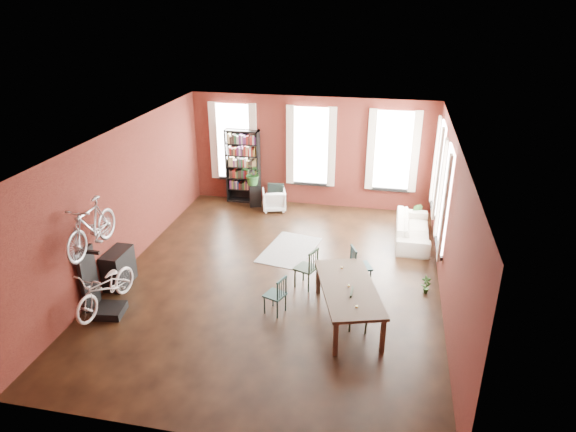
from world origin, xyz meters
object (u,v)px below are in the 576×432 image
(dining_table, at_px, (348,303))
(dining_chair_d, at_px, (361,266))
(dining_chair_a, at_px, (275,295))
(white_armchair, at_px, (274,199))
(bike_trainer, at_px, (110,311))
(console_table, at_px, (119,268))
(bookshelf, at_px, (243,166))
(bicycle_floor, at_px, (103,269))
(dining_chair_b, at_px, (306,268))
(dining_chair_c, at_px, (359,310))
(cream_sofa, at_px, (413,226))
(plant_stand, at_px, (255,195))

(dining_table, bearing_deg, dining_chair_d, 67.15)
(dining_chair_a, xyz_separation_m, white_armchair, (-1.21, 5.09, -0.07))
(dining_chair_a, distance_m, bike_trainer, 3.27)
(dining_chair_a, bearing_deg, console_table, -75.33)
(console_table, bearing_deg, bike_trainer, -71.64)
(bookshelf, relative_size, bike_trainer, 4.08)
(bike_trainer, xyz_separation_m, console_table, (-0.36, 1.08, 0.32))
(dining_table, relative_size, bookshelf, 0.99)
(dining_chair_d, bearing_deg, bicycle_floor, 91.72)
(dining_chair_b, bearing_deg, bike_trainer, -41.43)
(dining_table, bearing_deg, bicycle_floor, 172.21)
(dining_chair_c, bearing_deg, dining_table, 46.71)
(bicycle_floor, bearing_deg, white_armchair, 79.43)
(bookshelf, distance_m, bike_trainer, 6.43)
(bookshelf, distance_m, cream_sofa, 5.28)
(dining_chair_a, height_order, bike_trainer, dining_chair_a)
(dining_chair_c, xyz_separation_m, bookshelf, (-3.90, 5.75, 0.70))
(dining_chair_b, height_order, dining_chair_c, dining_chair_b)
(plant_stand, xyz_separation_m, bicycle_floor, (-1.36, -6.00, 0.67))
(dining_chair_c, distance_m, plant_stand, 6.50)
(dining_chair_a, xyz_separation_m, bookshelf, (-2.25, 5.55, 0.70))
(dining_chair_a, relative_size, bookshelf, 0.37)
(dining_chair_c, bearing_deg, dining_chair_d, 4.13)
(dining_table, relative_size, dining_chair_b, 2.41)
(dining_chair_c, bearing_deg, dining_chair_b, 44.41)
(dining_chair_d, distance_m, white_armchair, 4.63)
(dining_chair_b, distance_m, bicycle_floor, 4.08)
(cream_sofa, xyz_separation_m, bike_trainer, (-5.87, -4.58, -0.33))
(cream_sofa, xyz_separation_m, bicycle_floor, (-5.89, -4.57, 0.59))
(dining_chair_a, height_order, dining_chair_c, dining_chair_a)
(dining_chair_b, xyz_separation_m, dining_chair_d, (1.14, 0.30, -0.00))
(dining_table, relative_size, white_armchair, 3.26)
(white_armchair, xyz_separation_m, cream_sofa, (3.91, -1.24, 0.07))
(console_table, bearing_deg, dining_table, -3.76)
(dining_chair_c, height_order, console_table, console_table)
(dining_table, height_order, bike_trainer, dining_table)
(dining_table, xyz_separation_m, white_armchair, (-2.63, 5.07, -0.04))
(dining_chair_b, distance_m, cream_sofa, 3.58)
(dining_chair_b, relative_size, bookshelf, 0.41)
(dining_table, xyz_separation_m, dining_chair_b, (-1.00, 1.07, 0.08))
(cream_sofa, relative_size, bicycle_floor, 1.24)
(dining_table, height_order, dining_chair_a, dining_chair_a)
(white_armchair, bearing_deg, bike_trainer, 54.70)
(dining_chair_b, distance_m, bike_trainer, 4.05)
(dining_chair_c, distance_m, white_armchair, 6.02)
(dining_chair_c, bearing_deg, bicycle_floor, 96.91)
(white_armchair, height_order, plant_stand, white_armchair)
(bicycle_floor, bearing_deg, bike_trainer, -31.29)
(white_armchair, relative_size, bike_trainer, 1.24)
(bookshelf, height_order, bike_trainer, bookshelf)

